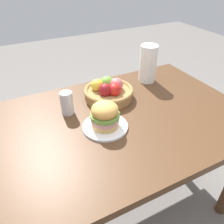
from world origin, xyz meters
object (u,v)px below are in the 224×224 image
fruit_basket (109,91)px  plate (105,126)px  paper_towel_roll (148,64)px  sandwich (105,115)px  soda_can (67,103)px

fruit_basket → plate: bearing=-119.6°
plate → paper_towel_roll: size_ratio=0.93×
sandwich → fruit_basket: 0.28m
soda_can → sandwich: bearing=-58.4°
paper_towel_roll → sandwich: bearing=-144.7°
plate → soda_can: bearing=121.6°
plate → soda_can: 0.24m
soda_can → paper_towel_roll: (0.59, 0.13, 0.06)m
plate → sandwich: 0.07m
sandwich → soda_can: bearing=121.6°
plate → soda_can: size_ratio=1.76×
plate → paper_towel_roll: (0.46, 0.33, 0.11)m
fruit_basket → paper_towel_roll: size_ratio=1.21×
sandwich → paper_towel_roll: paper_towel_roll is taller
plate → fruit_basket: 0.28m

